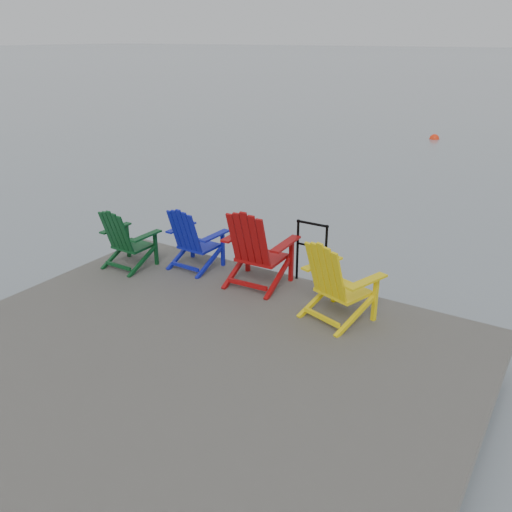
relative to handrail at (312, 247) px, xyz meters
The scene contains 8 objects.
ground 2.67m from the handrail, 95.83° to the right, with size 400.00×400.00×0.00m, color slate.
dock 2.56m from the handrail, 95.83° to the right, with size 6.00×5.00×1.40m.
handrail is the anchor object (origin of this frame).
chair_green 2.78m from the handrail, 159.21° to the right, with size 0.75×0.70×0.94m.
chair_blue 1.79m from the handrail, 164.52° to the right, with size 0.79×0.74×0.97m.
chair_red 0.78m from the handrail, 140.14° to the right, with size 0.94×0.87×1.14m.
chair_yellow 1.12m from the handrail, 47.65° to the right, with size 1.00×0.95×1.06m.
buoy_b 15.67m from the handrail, 98.48° to the left, with size 0.38×0.38×0.38m, color #F82E0E.
Camera 1 is at (3.32, -3.95, 3.79)m, focal length 38.00 mm.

